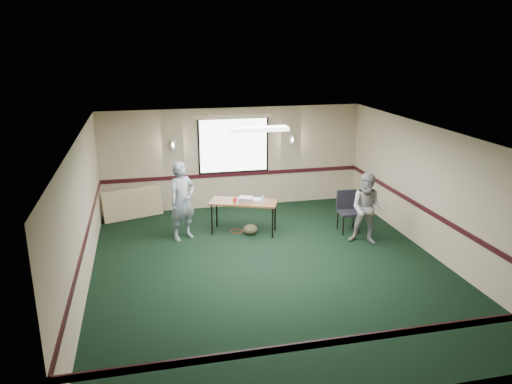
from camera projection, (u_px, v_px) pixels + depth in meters
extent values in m
plane|color=black|center=(270.00, 267.00, 10.05)|extent=(8.00, 8.00, 0.00)
plane|color=tan|center=(234.00, 158.00, 13.39)|extent=(7.00, 0.00, 7.00)
plane|color=tan|center=(355.00, 307.00, 5.93)|extent=(7.00, 0.00, 7.00)
plane|color=tan|center=(82.00, 218.00, 8.91)|extent=(0.00, 8.00, 8.00)
plane|color=tan|center=(433.00, 192.00, 10.41)|extent=(0.00, 8.00, 8.00)
plane|color=silver|center=(272.00, 135.00, 9.26)|extent=(8.00, 8.00, 0.00)
cube|color=black|center=(234.00, 174.00, 13.50)|extent=(7.00, 0.03, 0.10)
cube|color=black|center=(353.00, 339.00, 6.08)|extent=(7.00, 0.03, 0.10)
cube|color=black|center=(85.00, 241.00, 9.05)|extent=(0.03, 8.00, 0.10)
cube|color=black|center=(430.00, 212.00, 10.53)|extent=(0.03, 8.00, 0.10)
cube|color=black|center=(234.00, 145.00, 13.26)|extent=(1.90, 0.01, 1.50)
cube|color=white|center=(234.00, 145.00, 13.26)|extent=(1.80, 0.02, 1.40)
cube|color=beige|center=(233.00, 116.00, 13.03)|extent=(2.05, 0.08, 0.10)
cylinder|color=silver|center=(173.00, 145.00, 12.86)|extent=(0.16, 0.16, 0.25)
cylinder|color=silver|center=(292.00, 139.00, 13.54)|extent=(0.16, 0.16, 0.25)
cube|color=white|center=(259.00, 129.00, 10.21)|extent=(1.20, 0.32, 0.08)
cube|color=#533817|center=(244.00, 202.00, 11.65)|extent=(1.67, 1.15, 0.04)
cylinder|color=black|center=(212.00, 220.00, 11.64)|extent=(0.04, 0.04, 0.74)
cylinder|color=black|center=(273.00, 223.00, 11.43)|extent=(0.04, 0.04, 0.74)
cylinder|color=black|center=(217.00, 213.00, 12.11)|extent=(0.04, 0.04, 0.74)
cylinder|color=black|center=(275.00, 216.00, 11.90)|extent=(0.04, 0.04, 0.74)
cube|color=gray|center=(246.00, 199.00, 11.60)|extent=(0.41, 0.38, 0.11)
cube|color=silver|center=(258.00, 200.00, 11.67)|extent=(0.28, 0.26, 0.06)
cylinder|color=red|center=(235.00, 200.00, 11.59)|extent=(0.07, 0.07, 0.11)
cylinder|color=#8EBAE9|center=(263.00, 200.00, 11.47)|extent=(0.05, 0.05, 0.18)
ellipsoid|color=#474028|center=(250.00, 229.00, 11.71)|extent=(0.40, 0.34, 0.25)
torus|color=red|center=(237.00, 231.00, 11.92)|extent=(0.34, 0.34, 0.01)
cube|color=#9C8B60|center=(133.00, 204.00, 12.72)|extent=(1.52, 0.69, 0.78)
cube|color=black|center=(349.00, 213.00, 11.78)|extent=(0.49, 0.49, 0.06)
cube|color=black|center=(346.00, 199.00, 11.92)|extent=(0.47, 0.07, 0.47)
cylinder|color=black|center=(343.00, 226.00, 11.63)|extent=(0.03, 0.03, 0.44)
cylinder|color=black|center=(359.00, 225.00, 11.70)|extent=(0.03, 0.03, 0.44)
cylinder|color=black|center=(338.00, 221.00, 12.01)|extent=(0.03, 0.03, 0.44)
cylinder|color=black|center=(353.00, 220.00, 12.08)|extent=(0.03, 0.03, 0.44)
imported|color=#405A8D|center=(182.00, 201.00, 11.26)|extent=(0.79, 0.70, 1.81)
imported|color=#7082AF|center=(368.00, 209.00, 11.04)|extent=(0.98, 0.92, 1.62)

